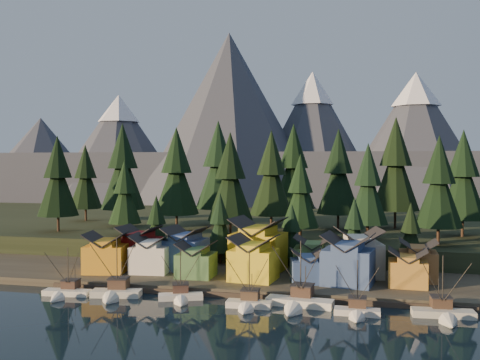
% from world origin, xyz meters
% --- Properties ---
extents(ground, '(500.00, 500.00, 0.00)m').
position_xyz_m(ground, '(0.00, 0.00, 0.00)').
color(ground, black).
rests_on(ground, ground).
extents(shore_strip, '(400.00, 50.00, 1.50)m').
position_xyz_m(shore_strip, '(0.00, 40.00, 0.75)').
color(shore_strip, '#322D24').
rests_on(shore_strip, ground).
extents(hillside, '(420.00, 100.00, 6.00)m').
position_xyz_m(hillside, '(0.00, 90.00, 3.00)').
color(hillside, black).
rests_on(hillside, ground).
extents(dock, '(80.00, 4.00, 1.00)m').
position_xyz_m(dock, '(0.00, 16.50, 0.50)').
color(dock, '#443B31').
rests_on(dock, ground).
extents(mountain_ridge, '(560.00, 190.00, 90.00)m').
position_xyz_m(mountain_ridge, '(-4.20, 213.59, 26.06)').
color(mountain_ridge, '#414754').
rests_on(mountain_ridge, ground).
extents(boat_0, '(9.39, 10.10, 10.08)m').
position_xyz_m(boat_0, '(-34.06, 8.80, 1.85)').
color(boat_0, white).
rests_on(boat_0, ground).
extents(boat_1, '(9.91, 10.54, 12.23)m').
position_xyz_m(boat_1, '(-24.31, 9.99, 2.44)').
color(boat_1, beige).
rests_on(boat_1, ground).
extents(boat_2, '(8.80, 9.26, 10.13)m').
position_xyz_m(boat_2, '(-11.62, 10.93, 1.96)').
color(boat_2, white).
rests_on(boat_2, ground).
extents(boat_3, '(8.15, 8.83, 10.72)m').
position_xyz_m(boat_3, '(1.50, 8.59, 2.18)').
color(boat_3, silver).
rests_on(boat_3, ground).
extents(boat_4, '(12.38, 13.24, 12.74)m').
position_xyz_m(boat_4, '(9.87, 10.93, 2.30)').
color(boat_4, silver).
rests_on(boat_4, ground).
extents(boat_5, '(7.73, 8.42, 10.15)m').
position_xyz_m(boat_5, '(20.01, 8.04, 2.05)').
color(boat_5, silver).
rests_on(boat_5, ground).
extents(boat_6, '(10.35, 11.18, 11.17)m').
position_xyz_m(boat_6, '(33.86, 9.84, 2.06)').
color(boat_6, beige).
rests_on(boat_6, ground).
extents(house_front_0, '(9.82, 9.44, 8.54)m').
position_xyz_m(house_front_0, '(-33.47, 24.60, 5.99)').
color(house_front_0, orange).
rests_on(house_front_0, shore_strip).
extents(house_front_1, '(8.64, 8.35, 8.24)m').
position_xyz_m(house_front_1, '(-23.89, 26.49, 5.83)').
color(house_front_1, silver).
rests_on(house_front_1, shore_strip).
extents(house_front_2, '(7.41, 7.47, 7.23)m').
position_xyz_m(house_front_2, '(-12.96, 24.39, 5.30)').
color(house_front_2, '#45713D').
rests_on(house_front_2, shore_strip).
extents(house_front_3, '(9.79, 9.43, 9.00)m').
position_xyz_m(house_front_3, '(-0.70, 24.14, 6.23)').
color(house_front_3, yellow).
rests_on(house_front_3, shore_strip).
extents(house_front_4, '(7.68, 8.05, 6.44)m').
position_xyz_m(house_front_4, '(10.10, 24.50, 4.88)').
color(house_front_4, '#3A568B').
rests_on(house_front_4, shore_strip).
extents(house_front_5, '(10.69, 9.99, 9.85)m').
position_xyz_m(house_front_5, '(18.07, 24.45, 6.67)').
color(house_front_5, '#344B7B').
rests_on(house_front_5, shore_strip).
extents(house_front_6, '(7.54, 7.16, 7.21)m').
position_xyz_m(house_front_6, '(29.31, 25.55, 5.29)').
color(house_front_6, '#B7812F').
rests_on(house_front_6, shore_strip).
extents(house_back_0, '(8.72, 8.40, 9.25)m').
position_xyz_m(house_back_0, '(-28.94, 31.94, 6.35)').
color(house_back_0, maroon).
rests_on(house_back_0, shore_strip).
extents(house_back_1, '(9.56, 9.65, 9.47)m').
position_xyz_m(house_back_1, '(-17.47, 30.77, 6.47)').
color(house_back_1, '#3C548E').
rests_on(house_back_1, shore_strip).
extents(house_back_2, '(12.27, 11.52, 11.58)m').
position_xyz_m(house_back_2, '(-1.58, 33.76, 7.58)').
color(house_back_2, gold).
rests_on(house_back_2, shore_strip).
extents(house_back_3, '(8.02, 7.16, 8.06)m').
position_xyz_m(house_back_3, '(10.47, 33.22, 5.74)').
color(house_back_3, '#4F7941').
rests_on(house_back_3, shore_strip).
extents(house_back_4, '(10.83, 10.55, 9.99)m').
position_xyz_m(house_back_4, '(20.02, 32.37, 6.75)').
color(house_back_4, beige).
rests_on(house_back_4, shore_strip).
extents(house_back_5, '(7.50, 7.59, 8.18)m').
position_xyz_m(house_back_5, '(31.74, 31.16, 5.79)').
color(house_back_5, olive).
rests_on(house_back_5, shore_strip).
extents(tree_hill_0, '(11.48, 11.48, 26.74)m').
position_xyz_m(tree_hill_0, '(-62.00, 52.00, 20.62)').
color(tree_hill_0, '#332319').
rests_on(tree_hill_0, hillside).
extents(tree_hill_1, '(13.34, 13.34, 31.08)m').
position_xyz_m(tree_hill_1, '(-50.00, 68.00, 23.00)').
color(tree_hill_1, '#332319').
rests_on(tree_hill_1, hillside).
extents(tree_hill_2, '(8.60, 8.60, 20.03)m').
position_xyz_m(tree_hill_2, '(-40.00, 48.00, 16.94)').
color(tree_hill_2, '#332319').
rests_on(tree_hill_2, hillside).
extents(tree_hill_3, '(12.51, 12.51, 29.15)m').
position_xyz_m(tree_hill_3, '(-30.00, 60.00, 21.94)').
color(tree_hill_3, '#332319').
rests_on(tree_hill_3, hillside).
extents(tree_hill_4, '(13.73, 13.73, 31.98)m').
position_xyz_m(tree_hill_4, '(-22.00, 75.00, 23.49)').
color(tree_hill_4, '#332319').
rests_on(tree_hill_4, hillside).
extents(tree_hill_5, '(11.61, 11.61, 27.03)m').
position_xyz_m(tree_hill_5, '(-12.00, 50.00, 20.78)').
color(tree_hill_5, '#332319').
rests_on(tree_hill_5, hillside).
extents(tree_hill_6, '(12.12, 12.12, 28.23)m').
position_xyz_m(tree_hill_6, '(-4.00, 65.00, 21.44)').
color(tree_hill_6, '#332319').
rests_on(tree_hill_6, hillside).
extents(tree_hill_7, '(9.19, 9.19, 21.40)m').
position_xyz_m(tree_hill_7, '(6.00, 48.00, 17.69)').
color(tree_hill_7, '#332319').
rests_on(tree_hill_7, hillside).
extents(tree_hill_8, '(12.38, 12.38, 28.83)m').
position_xyz_m(tree_hill_8, '(14.00, 72.00, 21.76)').
color(tree_hill_8, '#332319').
rests_on(tree_hill_8, hillside).
extents(tree_hill_9, '(10.37, 10.37, 24.15)m').
position_xyz_m(tree_hill_9, '(22.00, 55.00, 19.20)').
color(tree_hill_9, '#332319').
rests_on(tree_hill_9, hillside).
extents(tree_hill_10, '(13.97, 13.97, 32.55)m').
position_xyz_m(tree_hill_10, '(30.00, 80.00, 23.80)').
color(tree_hill_10, '#332319').
rests_on(tree_hill_10, hillside).
extents(tree_hill_11, '(11.03, 11.03, 25.70)m').
position_xyz_m(tree_hill_11, '(38.00, 50.00, 20.05)').
color(tree_hill_11, '#332319').
rests_on(tree_hill_11, hillside).
extents(tree_hill_12, '(11.95, 11.95, 27.83)m').
position_xyz_m(tree_hill_12, '(46.00, 66.00, 21.21)').
color(tree_hill_12, '#332319').
rests_on(tree_hill_12, hillside).
extents(tree_hill_15, '(13.38, 13.38, 31.18)m').
position_xyz_m(tree_hill_15, '(0.00, 82.00, 23.05)').
color(tree_hill_15, '#332319').
rests_on(tree_hill_15, hillside).
extents(tree_hill_16, '(10.75, 10.75, 25.05)m').
position_xyz_m(tree_hill_16, '(-68.00, 78.00, 19.70)').
color(tree_hill_16, '#332319').
rests_on(tree_hill_16, hillside).
extents(tree_shore_0, '(6.82, 6.82, 15.89)m').
position_xyz_m(tree_shore_0, '(-28.00, 40.00, 10.18)').
color(tree_shore_0, '#332319').
rests_on(tree_shore_0, shore_strip).
extents(tree_shore_1, '(7.17, 7.17, 16.70)m').
position_xyz_m(tree_shore_1, '(-12.00, 40.00, 10.62)').
color(tree_shore_1, '#332319').
rests_on(tree_shore_1, shore_strip).
extents(tree_shore_2, '(6.17, 6.17, 14.37)m').
position_xyz_m(tree_shore_2, '(5.00, 40.00, 9.34)').
color(tree_shore_2, '#332319').
rests_on(tree_shore_2, shore_strip).
extents(tree_shore_3, '(6.92, 6.92, 16.11)m').
position_xyz_m(tree_shore_3, '(19.00, 40.00, 10.30)').
color(tree_shore_3, '#332319').
rests_on(tree_shore_3, shore_strip).
extents(tree_shore_4, '(6.51, 6.51, 15.17)m').
position_xyz_m(tree_shore_4, '(31.00, 40.00, 9.78)').
color(tree_shore_4, '#332319').
rests_on(tree_shore_4, shore_strip).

